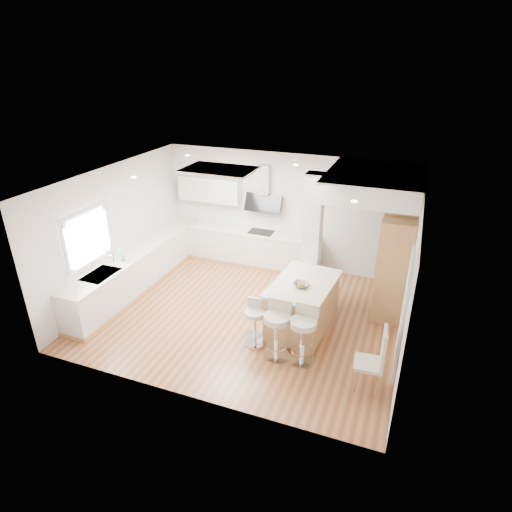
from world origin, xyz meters
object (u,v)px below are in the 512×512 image
at_px(bar_stool_a, 255,320).
at_px(bar_stool_c, 303,332).
at_px(bar_stool_b, 277,327).
at_px(peninsula, 302,305).
at_px(dining_chair, 376,357).

distance_m(bar_stool_a, bar_stool_c, 0.96).
bearing_deg(bar_stool_b, peninsula, 79.64).
height_order(bar_stool_a, bar_stool_c, bar_stool_c).
height_order(peninsula, dining_chair, dining_chair).
height_order(bar_stool_b, bar_stool_c, bar_stool_b).
xyz_separation_m(peninsula, bar_stool_c, (0.28, -0.99, 0.10)).
distance_m(peninsula, bar_stool_b, 1.04).
xyz_separation_m(bar_stool_a, bar_stool_c, (0.94, -0.18, 0.10)).
distance_m(bar_stool_a, dining_chair, 2.20).
height_order(peninsula, bar_stool_a, peninsula).
distance_m(peninsula, bar_stool_c, 1.03).
bearing_deg(dining_chair, peninsula, 134.72).
relative_size(peninsula, bar_stool_b, 1.59).
bearing_deg(bar_stool_c, bar_stool_b, -171.33).
relative_size(bar_stool_a, bar_stool_b, 0.83).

